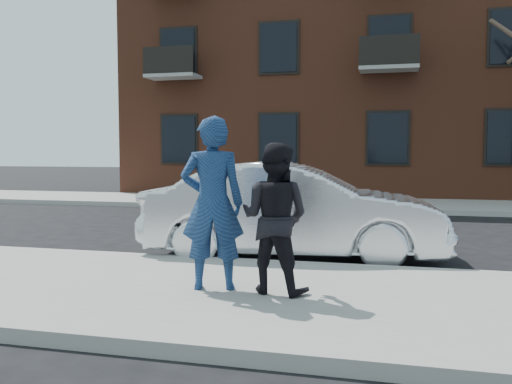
# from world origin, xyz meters

# --- Properties ---
(ground) EXTENTS (100.00, 100.00, 0.00)m
(ground) POSITION_xyz_m (0.00, 0.00, 0.00)
(ground) COLOR black
(ground) RESTS_ON ground
(near_sidewalk) EXTENTS (50.00, 3.50, 0.15)m
(near_sidewalk) POSITION_xyz_m (0.00, -0.25, 0.07)
(near_sidewalk) COLOR gray
(near_sidewalk) RESTS_ON ground
(near_curb) EXTENTS (50.00, 0.10, 0.15)m
(near_curb) POSITION_xyz_m (0.00, 1.55, 0.07)
(near_curb) COLOR #999691
(near_curb) RESTS_ON ground
(far_sidewalk) EXTENTS (50.00, 3.50, 0.15)m
(far_sidewalk) POSITION_xyz_m (0.00, 11.25, 0.07)
(far_sidewalk) COLOR gray
(far_sidewalk) RESTS_ON ground
(far_curb) EXTENTS (50.00, 0.10, 0.15)m
(far_curb) POSITION_xyz_m (0.00, 9.45, 0.07)
(far_curb) COLOR #999691
(far_curb) RESTS_ON ground
(apartment_building) EXTENTS (24.30, 10.30, 12.30)m
(apartment_building) POSITION_xyz_m (2.00, 18.00, 6.16)
(apartment_building) COLOR brown
(apartment_building) RESTS_ON ground
(silver_sedan) EXTENTS (4.86, 2.06, 1.56)m
(silver_sedan) POSITION_xyz_m (-1.26, 2.45, 0.78)
(silver_sedan) COLOR silver
(silver_sedan) RESTS_ON ground
(man_hoodie) EXTENTS (0.82, 0.65, 1.98)m
(man_hoodie) POSITION_xyz_m (-1.73, -0.21, 1.14)
(man_hoodie) COLOR navy
(man_hoodie) RESTS_ON near_sidewalk
(man_peacoat) EXTENTS (0.92, 0.78, 1.68)m
(man_peacoat) POSITION_xyz_m (-1.01, -0.18, 0.99)
(man_peacoat) COLOR black
(man_peacoat) RESTS_ON near_sidewalk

